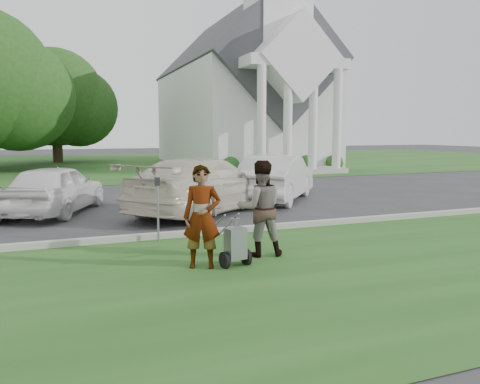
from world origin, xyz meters
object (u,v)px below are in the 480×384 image
church (242,84)px  person_right (260,209)px  tree_back (55,102)px  car_b (56,189)px  car_c (204,185)px  car_d (277,178)px  parking_meter_near (158,201)px  person_left (202,218)px  striping_cart (235,244)px

church → person_right: 26.80m
tree_back → car_b: 25.25m
car_b → car_c: car_c is taller
car_d → person_right: bearing=101.7°
tree_back → car_b: tree_back is taller
person_right → parking_meter_near: size_ratio=1.27×
person_left → car_d: 8.59m
striping_cart → parking_meter_near: 2.60m
parking_meter_near → car_c: car_c is taller
parking_meter_near → tree_back: bearing=94.4°
car_d → person_left: bearing=95.2°
person_left → car_b: 7.49m
tree_back → striping_cart: (3.22, -32.12, -4.31)m
tree_back → person_left: 32.32m
church → parking_meter_near: bearing=-115.1°
striping_cart → car_c: bearing=68.9°
car_c → car_b: bearing=30.9°
person_right → parking_meter_near: 2.48m
car_d → car_c: bearing=64.3°
person_right → car_b: person_right is taller
parking_meter_near → car_b: 5.29m
church → tree_back: bearing=152.2°
tree_back → car_b: size_ratio=2.20×
car_b → car_d: 7.34m
tree_back → church: bearing=-27.8°
person_left → parking_meter_near: (-0.37, 2.23, 0.01)m
car_b → car_d: (7.34, 0.05, 0.07)m
car_c → car_d: size_ratio=1.17×
tree_back → car_b: (0.13, -24.93, -3.98)m
tree_back → car_d: size_ratio=1.94×
parking_meter_near → car_b: size_ratio=0.34×
striping_cart → parking_meter_near: size_ratio=0.74×
parking_meter_near → car_c: size_ratio=0.26×
person_left → car_b: size_ratio=0.42×
car_d → striping_cart: bearing=99.0°
striping_cart → person_left: bearing=156.4°
car_c → tree_back: bearing=-31.2°
person_right → person_left: bearing=27.8°
parking_meter_near → person_left: bearing=-80.6°
church → car_d: (-5.54, -18.01, -5.12)m
parking_meter_near → car_c: 3.99m
church → car_b: 22.78m
church → striping_cart: (-9.79, -25.25, -5.52)m
car_c → car_d: car_c is taller
person_left → car_b: (-2.51, 7.06, -0.18)m
church → car_d: bearing=-107.1°
striping_cart → parking_meter_near: parking_meter_near is taller
church → person_right: bearing=-110.2°
person_right → car_d: person_right is taller
person_left → car_b: person_left is taller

